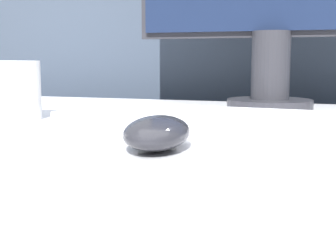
% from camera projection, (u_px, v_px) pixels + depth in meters
% --- Properties ---
extents(partition_panel, '(5.00, 0.03, 1.03)m').
position_uv_depth(partition_panel, '(253.00, 190.00, 1.23)').
color(partition_panel, '#333D4C').
rests_on(partition_panel, ground_plane).
extents(computer_mouse_near, '(0.09, 0.14, 0.04)m').
position_uv_depth(computer_mouse_near, '(157.00, 132.00, 0.51)').
color(computer_mouse_near, '#232328').
rests_on(computer_mouse_near, desk).
extents(keyboard, '(0.46, 0.16, 0.02)m').
position_uv_depth(keyboard, '(199.00, 117.00, 0.69)').
color(keyboard, silver).
rests_on(keyboard, desk).
extents(mug, '(0.09, 0.09, 0.09)m').
position_uv_depth(mug, '(12.00, 90.00, 0.75)').
color(mug, white).
rests_on(mug, desk).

